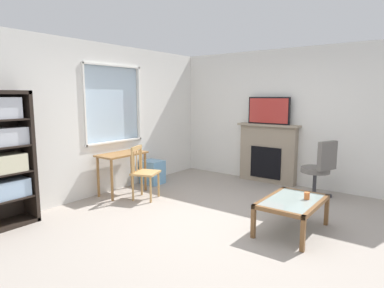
{
  "coord_description": "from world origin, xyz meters",
  "views": [
    {
      "loc": [
        -3.72,
        -2.37,
        1.73
      ],
      "look_at": [
        0.02,
        0.44,
        1.05
      ],
      "focal_mm": 30.6,
      "sensor_mm": 36.0,
      "label": 1
    }
  ],
  "objects": [
    {
      "name": "ground",
      "position": [
        0.0,
        0.0,
        -0.01
      ],
      "size": [
        5.96,
        5.79,
        0.02
      ],
      "primitive_type": "cube",
      "color": "#9E9389"
    },
    {
      "name": "wall_right",
      "position": [
        2.54,
        0.0,
        1.32
      ],
      "size": [
        0.12,
        4.99,
        2.64
      ],
      "primitive_type": "cube",
      "color": "silver",
      "rests_on": "ground"
    },
    {
      "name": "coffee_table",
      "position": [
        0.28,
        -0.97,
        0.36
      ],
      "size": [
        1.02,
        0.66,
        0.42
      ],
      "color": "#8C9E99",
      "rests_on": "ground"
    },
    {
      "name": "office_chair",
      "position": [
        1.9,
        -0.84,
        0.55
      ],
      "size": [
        0.58,
        0.62,
        1.0
      ],
      "color": "slate",
      "rests_on": "ground"
    },
    {
      "name": "sippy_cup",
      "position": [
        0.4,
        -1.11,
        0.47
      ],
      "size": [
        0.07,
        0.07,
        0.09
      ],
      "primitive_type": "cylinder",
      "color": "orange",
      "rests_on": "coffee_table"
    },
    {
      "name": "plastic_drawer_unit",
      "position": [
        0.9,
        2.09,
        0.23
      ],
      "size": [
        0.35,
        0.4,
        0.46
      ],
      "primitive_type": "cube",
      "color": "#72ADDB",
      "rests_on": "ground"
    },
    {
      "name": "wooden_chair",
      "position": [
        0.1,
        1.53,
        0.46
      ],
      "size": [
        0.53,
        0.52,
        0.9
      ],
      "color": "tan",
      "rests_on": "ground"
    },
    {
      "name": "wall_back_with_window",
      "position": [
        -0.02,
        2.39,
        1.29
      ],
      "size": [
        4.96,
        0.15,
        2.64
      ],
      "color": "silver",
      "rests_on": "ground"
    },
    {
      "name": "desk_under_window",
      "position": [
        0.08,
        2.04,
        0.6
      ],
      "size": [
        0.87,
        0.46,
        0.73
      ],
      "color": "olive",
      "rests_on": "ground"
    },
    {
      "name": "tv",
      "position": [
        2.37,
        0.31,
        1.45
      ],
      "size": [
        0.06,
        0.86,
        0.53
      ],
      "color": "black",
      "rests_on": "fireplace"
    },
    {
      "name": "fireplace",
      "position": [
        2.39,
        0.31,
        0.59
      ],
      "size": [
        0.26,
        1.26,
        1.18
      ],
      "color": "gray",
      "rests_on": "ground"
    }
  ]
}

